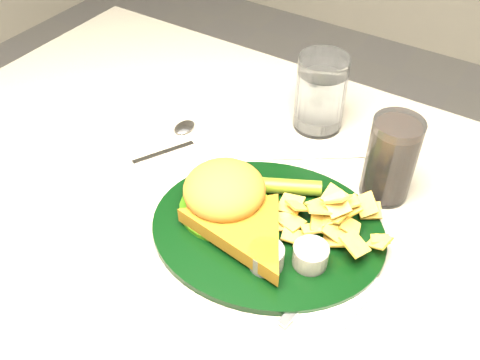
{
  "coord_description": "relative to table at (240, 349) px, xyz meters",
  "views": [
    {
      "loc": [
        0.28,
        -0.44,
        1.3
      ],
      "look_at": [
        -0.01,
        0.01,
        0.8
      ],
      "focal_mm": 40.0,
      "sensor_mm": 36.0,
      "label": 1
    }
  ],
  "objects": [
    {
      "name": "table",
      "position": [
        0.0,
        0.0,
        0.0
      ],
      "size": [
        1.2,
        0.8,
        0.75
      ],
      "primitive_type": null,
      "color": "#A6A196",
      "rests_on": "ground"
    },
    {
      "name": "wrapped_straw",
      "position": [
        0.02,
        0.15,
        0.38
      ],
      "size": [
        0.21,
        0.18,
        0.01
      ],
      "primitive_type": null,
      "rotation": [
        0.0,
        0.0,
        0.61
      ],
      "color": "white",
      "rests_on": "table"
    },
    {
      "name": "fork_napkin",
      "position": [
        0.15,
        -0.06,
        0.38
      ],
      "size": [
        0.15,
        0.18,
        0.01
      ],
      "primitive_type": null,
      "rotation": [
        0.0,
        0.0,
        -0.14
      ],
      "color": "white",
      "rests_on": "table"
    },
    {
      "name": "spoon",
      "position": [
        -0.17,
        0.04,
        0.38
      ],
      "size": [
        0.1,
        0.14,
        0.01
      ],
      "primitive_type": null,
      "rotation": [
        0.0,
        0.0,
        -0.5
      ],
      "color": "silver",
      "rests_on": "table"
    },
    {
      "name": "dinner_plate",
      "position": [
        0.05,
        -0.01,
        0.41
      ],
      "size": [
        0.38,
        0.35,
        0.07
      ],
      "primitive_type": null,
      "rotation": [
        0.0,
        0.0,
        0.3
      ],
      "color": "black",
      "rests_on": "table"
    },
    {
      "name": "cola_glass",
      "position": [
        0.15,
        0.15,
        0.44
      ],
      "size": [
        0.09,
        0.09,
        0.13
      ],
      "primitive_type": "cylinder",
      "rotation": [
        0.0,
        0.0,
        -0.27
      ],
      "color": "black",
      "rests_on": "table"
    },
    {
      "name": "water_glass",
      "position": [
        -0.0,
        0.24,
        0.44
      ],
      "size": [
        0.11,
        0.11,
        0.13
      ],
      "primitive_type": "cylinder",
      "rotation": [
        0.0,
        0.0,
        0.39
      ],
      "color": "silver",
      "rests_on": "table"
    }
  ]
}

